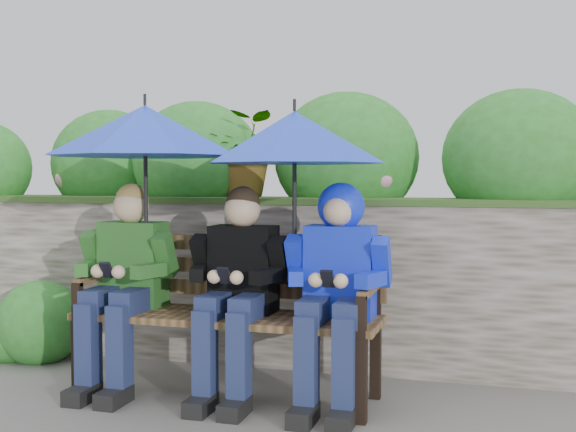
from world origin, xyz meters
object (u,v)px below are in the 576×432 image
(boy_middle, at_px, (237,282))
(boy_right, at_px, (337,276))
(umbrella_right, at_px, (294,137))
(park_bench, at_px, (231,303))
(boy_left, at_px, (125,276))
(umbrella_left, at_px, (145,131))

(boy_middle, height_order, boy_right, boy_right)
(umbrella_right, bearing_deg, boy_middle, -167.87)
(park_bench, relative_size, boy_middle, 1.46)
(boy_middle, distance_m, boy_right, 0.53)
(boy_right, bearing_deg, boy_middle, -178.81)
(park_bench, xyz_separation_m, boy_left, (-0.59, -0.08, 0.13))
(park_bench, distance_m, boy_right, 0.62)
(boy_left, xyz_separation_m, boy_right, (1.18, 0.01, 0.05))
(boy_middle, xyz_separation_m, boy_right, (0.52, 0.01, 0.05))
(boy_middle, bearing_deg, umbrella_right, 12.13)
(park_bench, relative_size, umbrella_right, 1.74)
(boy_right, height_order, umbrella_left, umbrella_left)
(park_bench, distance_m, umbrella_left, 1.03)
(umbrella_left, xyz_separation_m, umbrella_right, (0.82, 0.04, -0.05))
(boy_middle, bearing_deg, umbrella_left, 177.86)
(boy_left, distance_m, boy_middle, 0.65)
(boy_left, height_order, boy_middle, boy_left)
(boy_left, bearing_deg, umbrella_right, 3.88)
(boy_middle, bearing_deg, boy_right, 1.19)
(park_bench, bearing_deg, umbrella_right, -1.98)
(boy_middle, bearing_deg, boy_left, -179.88)
(park_bench, xyz_separation_m, umbrella_right, (0.35, -0.01, 0.87))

